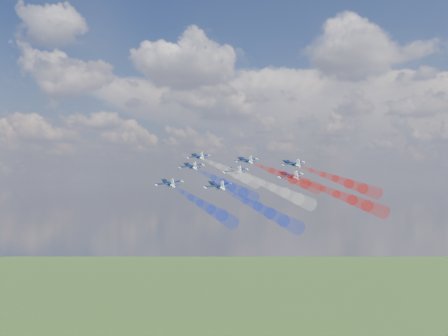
% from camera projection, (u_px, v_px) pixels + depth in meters
% --- Properties ---
extents(jet_lead, '(13.98, 13.53, 6.37)m').
position_uv_depth(jet_lead, '(197.00, 157.00, 188.43)').
color(jet_lead, black).
extents(trail_lead, '(30.65, 23.52, 12.06)m').
position_uv_depth(trail_lead, '(228.00, 170.00, 169.14)').
color(trail_lead, white).
extents(jet_inner_left, '(13.98, 13.53, 6.37)m').
position_uv_depth(jet_inner_left, '(190.00, 166.00, 173.60)').
color(jet_inner_left, black).
extents(trail_inner_left, '(30.65, 23.52, 12.06)m').
position_uv_depth(trail_inner_left, '(222.00, 182.00, 154.31)').
color(trail_inner_left, '#1B37E6').
extents(jet_inner_right, '(13.98, 13.53, 6.37)m').
position_uv_depth(jet_inner_right, '(245.00, 160.00, 183.01)').
color(jet_inner_right, black).
extents(trail_inner_right, '(30.65, 23.52, 12.06)m').
position_uv_depth(trail_inner_right, '(282.00, 175.00, 163.73)').
color(trail_inner_right, red).
extents(jet_outer_left, '(13.98, 13.53, 6.37)m').
position_uv_depth(jet_outer_left, '(168.00, 183.00, 159.51)').
color(jet_outer_left, black).
extents(trail_outer_left, '(30.65, 23.52, 12.06)m').
position_uv_depth(trail_outer_left, '(200.00, 203.00, 140.22)').
color(trail_outer_left, '#1B37E6').
extents(jet_center_third, '(13.98, 13.53, 6.37)m').
position_uv_depth(jet_center_third, '(234.00, 171.00, 168.34)').
color(jet_center_third, black).
extents(trail_center_third, '(30.65, 23.52, 12.06)m').
position_uv_depth(trail_center_third, '(273.00, 188.00, 149.05)').
color(trail_center_third, white).
extents(jet_outer_right, '(13.98, 13.53, 6.37)m').
position_uv_depth(jet_outer_right, '(292.00, 164.00, 177.00)').
color(jet_outer_right, black).
extents(trail_outer_right, '(30.65, 23.52, 12.06)m').
position_uv_depth(trail_outer_right, '(335.00, 179.00, 157.71)').
color(trail_outer_right, red).
extents(jet_rear_left, '(13.98, 13.53, 6.37)m').
position_uv_depth(jet_rear_left, '(217.00, 186.00, 152.91)').
color(jet_rear_left, black).
extents(trail_rear_left, '(30.65, 23.52, 12.06)m').
position_uv_depth(trail_rear_left, '(257.00, 207.00, 133.62)').
color(trail_rear_left, '#1B37E6').
extents(jet_rear_right, '(13.98, 13.53, 6.37)m').
position_uv_depth(jet_rear_right, '(289.00, 176.00, 161.99)').
color(jet_rear_right, black).
extents(trail_rear_right, '(30.65, 23.52, 12.06)m').
position_uv_depth(trail_rear_right, '(337.00, 194.00, 142.70)').
color(trail_rear_right, red).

